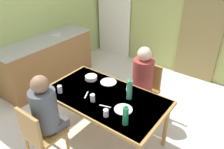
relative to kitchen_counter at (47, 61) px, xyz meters
name	(u,v)px	position (x,y,z in m)	size (l,w,h in m)	color
ground_plane	(101,123)	(1.63, -0.36, -0.45)	(6.07, 6.07, 0.00)	silver
wall_back	(173,6)	(1.63, 1.98, 0.92)	(4.11, 0.10, 2.74)	#A2AC5E
wall_left	(39,9)	(-0.33, 0.23, 0.92)	(0.10, 3.50, 2.74)	#9EB262
door_wooden	(201,31)	(2.27, 1.90, 0.55)	(0.80, 0.05, 2.00)	olive
curtain_panel	(114,8)	(0.23, 1.88, 0.70)	(0.90, 0.03, 2.30)	white
kitchen_counter	(47,61)	(0.00, 0.00, 0.00)	(0.61, 1.91, 0.91)	brown
dining_table	(105,100)	(1.88, -0.55, 0.21)	(1.59, 0.88, 0.73)	olive
chair_near_diner	(40,134)	(1.53, -1.35, 0.05)	(0.40, 0.40, 0.87)	olive
chair_far_diner	(146,88)	(2.04, 0.24, 0.05)	(0.40, 0.40, 0.87)	olive
person_near_diner	(46,109)	(1.53, -1.21, 0.33)	(0.30, 0.37, 0.77)	#4B4C51
person_far_diner	(142,76)	(2.04, 0.11, 0.33)	(0.30, 0.37, 0.77)	brown
water_bottle_green_near	(126,115)	(2.37, -0.83, 0.40)	(0.06, 0.06, 0.26)	#1C7D47
water_bottle_green_far	(129,89)	(2.15, -0.41, 0.42)	(0.07, 0.07, 0.30)	#3B9170
serving_bowl_center	(91,78)	(1.46, -0.35, 0.31)	(0.17, 0.17, 0.06)	#F3E3C8
dinner_plate_near_left	(108,82)	(1.71, -0.27, 0.29)	(0.23, 0.23, 0.01)	white
dinner_plate_near_right	(123,109)	(2.22, -0.64, 0.29)	(0.22, 0.22, 0.01)	white
drinking_glass_by_near_diner	(106,113)	(2.12, -0.85, 0.32)	(0.06, 0.06, 0.09)	silver
drinking_glass_by_far_diner	(60,89)	(1.35, -0.84, 0.33)	(0.06, 0.06, 0.10)	silver
drinking_glass_spare_center	(93,98)	(1.82, -0.73, 0.33)	(0.06, 0.06, 0.10)	silver
cutlery_knife_near	(127,88)	(2.00, -0.23, 0.28)	(0.15, 0.02, 0.00)	silver
cutlery_fork_near	(86,95)	(1.67, -0.68, 0.28)	(0.15, 0.02, 0.00)	silver
cutlery_knife_far	(105,106)	(2.01, -0.72, 0.28)	(0.15, 0.02, 0.00)	silver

